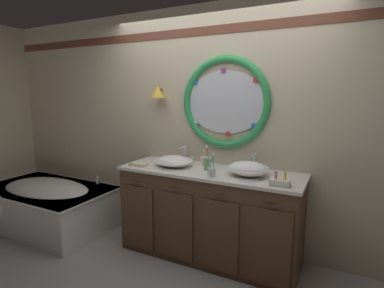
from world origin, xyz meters
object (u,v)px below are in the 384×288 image
object	(u,v)px
toiletry_basket	(280,182)
bathtub	(48,202)
sink_basin_left	(174,161)
sink_basin_right	(248,169)
toothbrush_holder_right	(211,171)
toothbrush_holder_left	(205,161)
soap_dispenser	(207,164)
folded_hand_towel	(139,164)

from	to	relation	value
toiletry_basket	bathtub	bearing A→B (deg)	-178.50
sink_basin_left	sink_basin_right	size ratio (longest dim) A/B	1.02
toothbrush_holder_right	toiletry_basket	distance (m)	0.62
toothbrush_holder_left	toothbrush_holder_right	world-z (taller)	toothbrush_holder_right
sink_basin_right	toothbrush_holder_left	size ratio (longest dim) A/B	1.78
soap_dispenser	folded_hand_towel	size ratio (longest dim) A/B	0.75
toothbrush_holder_right	toiletry_basket	world-z (taller)	toothbrush_holder_right
bathtub	sink_basin_right	distance (m)	2.62
toothbrush_holder_left	bathtub	bearing A→B (deg)	-168.24
folded_hand_towel	toothbrush_holder_left	bearing A→B (deg)	26.51
folded_hand_towel	toiletry_basket	distance (m)	1.47
toothbrush_holder_right	folded_hand_towel	distance (m)	0.85
toiletry_basket	sink_basin_left	bearing A→B (deg)	171.09
sink_basin_left	soap_dispenser	xyz separation A→B (m)	(0.37, 0.02, 0.00)
bathtub	soap_dispenser	bearing A→B (deg)	7.39
sink_basin_right	folded_hand_towel	xyz separation A→B (m)	(-1.14, -0.15, -0.05)
toothbrush_holder_left	soap_dispenser	bearing A→B (deg)	-58.85
toothbrush_holder_left	sink_basin_right	bearing A→B (deg)	-17.63
bathtub	toiletry_basket	xyz separation A→B (m)	(2.85, 0.07, 0.64)
sink_basin_right	folded_hand_towel	size ratio (longest dim) A/B	2.03
folded_hand_towel	toiletry_basket	size ratio (longest dim) A/B	1.17
soap_dispenser	folded_hand_towel	bearing A→B (deg)	-166.91
toiletry_basket	toothbrush_holder_left	bearing A→B (deg)	158.03
toothbrush_holder_left	toothbrush_holder_right	bearing A→B (deg)	-56.54
bathtub	folded_hand_towel	world-z (taller)	folded_hand_towel
soap_dispenser	toiletry_basket	size ratio (longest dim) A/B	0.88
bathtub	folded_hand_towel	distance (m)	1.52
bathtub	sink_basin_left	distance (m)	1.86
sink_basin_right	soap_dispenser	world-z (taller)	soap_dispenser
toothbrush_holder_left	toiletry_basket	size ratio (longest dim) A/B	1.34
soap_dispenser	toothbrush_holder_left	bearing A→B (deg)	121.15
toothbrush_holder_left	sink_basin_left	bearing A→B (deg)	-149.70
soap_dispenser	toiletry_basket	bearing A→B (deg)	-14.50
toothbrush_holder_left	folded_hand_towel	world-z (taller)	toothbrush_holder_left
toothbrush_holder_right	toiletry_basket	bearing A→B (deg)	0.14
bathtub	toothbrush_holder_right	distance (m)	2.33
toothbrush_holder_right	soap_dispenser	size ratio (longest dim) A/B	1.55
sink_basin_right	toiletry_basket	size ratio (longest dim) A/B	2.38
sink_basin_right	soap_dispenser	xyz separation A→B (m)	(-0.43, 0.02, -0.01)
sink_basin_right	toiletry_basket	xyz separation A→B (m)	(0.33, -0.18, -0.04)
sink_basin_left	sink_basin_right	world-z (taller)	sink_basin_right
bathtub	folded_hand_towel	size ratio (longest dim) A/B	8.64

